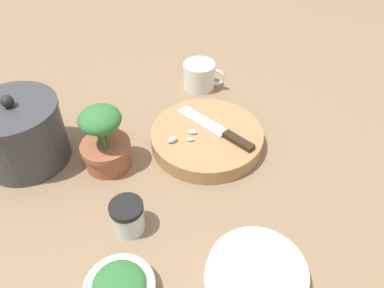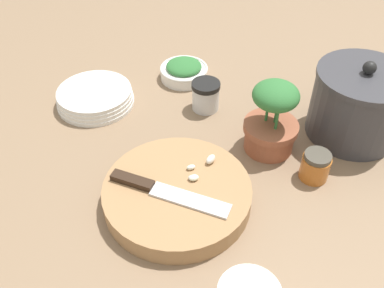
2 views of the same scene
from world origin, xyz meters
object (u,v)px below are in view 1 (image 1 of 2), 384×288
(spice_jar, at_px, (128,217))
(coffee_mug, at_px, (200,76))
(garlic_cloves, at_px, (183,136))
(stock_pot, at_px, (20,133))
(herb_bowl, at_px, (120,288))
(plate_stack, at_px, (257,275))
(cutting_board, at_px, (207,138))
(honey_jar, at_px, (98,125))
(chef_knife, at_px, (219,130))
(potted_herb, at_px, (105,142))

(spice_jar, bearing_deg, coffee_mug, -34.56)
(garlic_cloves, distance_m, stock_pot, 0.38)
(herb_bowl, height_order, plate_stack, herb_bowl)
(garlic_cloves, relative_size, coffee_mug, 0.70)
(cutting_board, relative_size, honey_jar, 4.55)
(herb_bowl, bearing_deg, cutting_board, -40.47)
(chef_knife, distance_m, honey_jar, 0.32)
(potted_herb, bearing_deg, cutting_board, -91.06)
(plate_stack, bearing_deg, herb_bowl, 78.13)
(garlic_cloves, height_order, stock_pot, stock_pot)
(coffee_mug, bearing_deg, spice_jar, 145.44)
(honey_jar, bearing_deg, stock_pot, 101.67)
(chef_knife, bearing_deg, coffee_mug, 53.46)
(stock_pot, bearing_deg, honey_jar, -78.33)
(potted_herb, bearing_deg, stock_pot, 65.45)
(garlic_cloves, bearing_deg, potted_herb, 86.94)
(coffee_mug, xyz_separation_m, plate_stack, (-0.63, 0.11, -0.02))
(spice_jar, bearing_deg, cutting_board, -51.09)
(coffee_mug, distance_m, potted_herb, 0.40)
(cutting_board, relative_size, garlic_cloves, 3.44)
(potted_herb, bearing_deg, herb_bowl, 174.92)
(chef_knife, bearing_deg, garlic_cloves, 149.59)
(potted_herb, bearing_deg, honey_jar, 2.63)
(garlic_cloves, xyz_separation_m, herb_bowl, (-0.32, 0.22, -0.02))
(coffee_mug, bearing_deg, potted_herb, 127.78)
(herb_bowl, bearing_deg, potted_herb, -5.08)
(honey_jar, bearing_deg, herb_bowl, 176.96)
(cutting_board, xyz_separation_m, honey_jar, (0.13, 0.26, 0.01))
(coffee_mug, relative_size, plate_stack, 0.62)
(herb_bowl, bearing_deg, stock_pot, 20.23)
(cutting_board, distance_m, herb_bowl, 0.43)
(spice_jar, relative_size, stock_pot, 0.35)
(chef_knife, bearing_deg, plate_stack, -128.80)
(honey_jar, bearing_deg, coffee_mug, -68.72)
(garlic_cloves, bearing_deg, cutting_board, -85.17)
(spice_jar, distance_m, coffee_mug, 0.54)
(plate_stack, relative_size, potted_herb, 1.14)
(chef_knife, xyz_separation_m, coffee_mug, (0.26, -0.04, -0.01))
(stock_pot, bearing_deg, cutting_board, -101.51)
(cutting_board, distance_m, honey_jar, 0.29)
(plate_stack, bearing_deg, cutting_board, -5.94)
(stock_pot, height_order, potted_herb, stock_pot)
(chef_knife, xyz_separation_m, plate_stack, (-0.37, 0.07, -0.03))
(stock_pot, relative_size, potted_herb, 1.23)
(chef_knife, distance_m, herb_bowl, 0.45)
(cutting_board, distance_m, plate_stack, 0.38)
(herb_bowl, xyz_separation_m, coffee_mug, (0.58, -0.35, 0.02))
(herb_bowl, relative_size, potted_herb, 0.76)
(coffee_mug, bearing_deg, chef_knife, 171.74)
(garlic_cloves, bearing_deg, chef_knife, -92.14)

